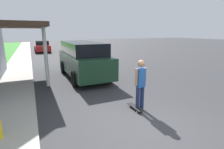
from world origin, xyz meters
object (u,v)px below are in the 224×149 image
(skateboard, at_px, (135,107))
(car_down_street, at_px, (42,46))
(skateboarder, at_px, (140,83))
(suv_parked, at_px, (83,59))

(skateboard, bearing_deg, car_down_street, 94.48)
(skateboarder, bearing_deg, car_down_street, 94.79)
(car_down_street, relative_size, skateboarder, 2.68)
(car_down_street, relative_size, skateboard, 5.90)
(suv_parked, bearing_deg, skateboard, -86.04)
(suv_parked, xyz_separation_m, skateboarder, (0.47, -5.10, -0.12))
(skateboard, bearing_deg, skateboarder, -33.33)
(car_down_street, xyz_separation_m, skateboard, (1.60, -20.43, -0.62))
(skateboarder, relative_size, skateboard, 2.20)
(suv_parked, distance_m, skateboarder, 5.13)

